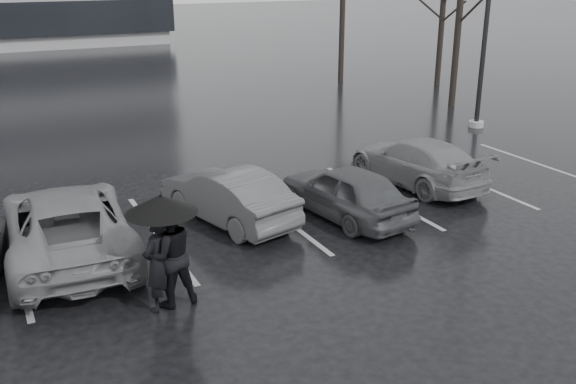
% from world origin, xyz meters
% --- Properties ---
extents(ground, '(160.00, 160.00, 0.00)m').
position_xyz_m(ground, '(0.00, 0.00, 0.00)').
color(ground, black).
rests_on(ground, ground).
extents(car_main, '(1.95, 3.75, 1.22)m').
position_xyz_m(car_main, '(1.91, 1.68, 0.61)').
color(car_main, black).
rests_on(car_main, ground).
extents(car_west_a, '(2.18, 3.88, 1.21)m').
position_xyz_m(car_west_a, '(-0.55, 2.63, 0.61)').
color(car_west_a, '#2E2F31').
rests_on(car_west_a, ground).
extents(car_west_b, '(2.55, 5.04, 1.37)m').
position_xyz_m(car_west_b, '(-4.02, 2.33, 0.68)').
color(car_west_b, '#545557').
rests_on(car_west_b, ground).
extents(car_east, '(2.00, 4.26, 1.20)m').
position_xyz_m(car_east, '(4.78, 2.87, 0.60)').
color(car_east, '#545557').
rests_on(car_east, ground).
extents(pedestrian_left, '(0.73, 0.69, 1.68)m').
position_xyz_m(pedestrian_left, '(-3.00, -0.47, 0.84)').
color(pedestrian_left, black).
rests_on(pedestrian_left, ground).
extents(pedestrian_right, '(0.94, 0.76, 1.83)m').
position_xyz_m(pedestrian_right, '(-2.78, -0.40, 0.92)').
color(pedestrian_right, black).
rests_on(pedestrian_right, ground).
extents(umbrella, '(1.17, 1.17, 1.98)m').
position_xyz_m(umbrella, '(-2.85, -0.37, 1.81)').
color(umbrella, black).
rests_on(umbrella, ground).
extents(stall_stripes, '(19.72, 5.00, 0.00)m').
position_xyz_m(stall_stripes, '(-0.80, 2.50, 0.00)').
color(stall_stripes, gray).
rests_on(stall_stripes, ground).
extents(tree_east, '(0.26, 0.26, 8.00)m').
position_xyz_m(tree_east, '(12.00, 10.00, 4.00)').
color(tree_east, black).
rests_on(tree_east, ground).
extents(tree_ne, '(0.26, 0.26, 7.00)m').
position_xyz_m(tree_ne, '(14.50, 14.00, 3.50)').
color(tree_ne, black).
rests_on(tree_ne, ground).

